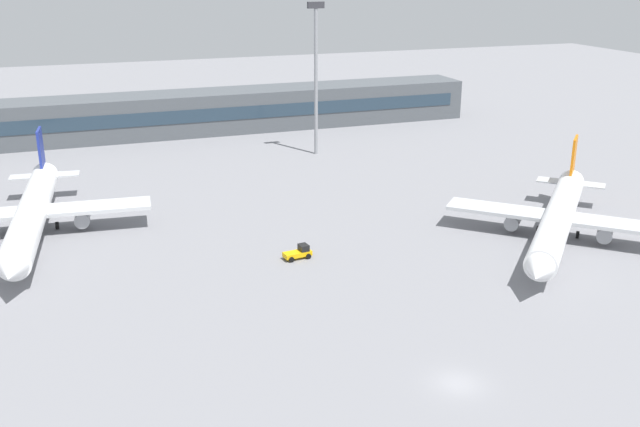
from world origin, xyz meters
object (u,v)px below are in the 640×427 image
object	(u,v)px
airplane_near	(558,218)
floodlight_tower_west	(316,69)
baggage_tug_yellow	(299,252)
airplane_mid	(32,213)

from	to	relation	value
airplane_near	floodlight_tower_west	xyz separation A→B (m)	(-14.89, 56.03, 13.31)
airplane_near	baggage_tug_yellow	bearing A→B (deg)	170.15
baggage_tug_yellow	floodlight_tower_west	world-z (taller)	floodlight_tower_west
floodlight_tower_west	airplane_near	bearing A→B (deg)	-75.11
airplane_near	baggage_tug_yellow	xyz separation A→B (m)	(-34.80, 6.04, -2.50)
floodlight_tower_west	airplane_mid	bearing A→B (deg)	-149.73
airplane_near	floodlight_tower_west	distance (m)	59.48
airplane_near	baggage_tug_yellow	world-z (taller)	airplane_near
baggage_tug_yellow	airplane_near	bearing A→B (deg)	-9.85
baggage_tug_yellow	airplane_mid	bearing A→B (deg)	148.45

